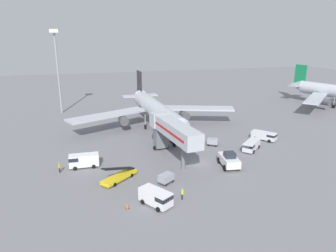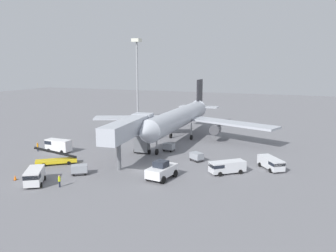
% 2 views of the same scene
% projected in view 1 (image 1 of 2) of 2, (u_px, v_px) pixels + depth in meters
% --- Properties ---
extents(ground_plane, '(300.00, 300.00, 0.00)m').
position_uv_depth(ground_plane, '(199.00, 164.00, 55.44)').
color(ground_plane, slate).
extents(airplane_at_gate, '(42.50, 41.83, 12.55)m').
position_uv_depth(airplane_at_gate, '(155.00, 109.00, 74.96)').
color(airplane_at_gate, '#B7BCC6').
rests_on(airplane_at_gate, ground).
extents(jet_bridge, '(5.08, 17.27, 7.48)m').
position_uv_depth(jet_bridge, '(171.00, 130.00, 56.35)').
color(jet_bridge, '#B2B7C1').
rests_on(jet_bridge, ground).
extents(pushback_tug, '(3.46, 5.57, 2.78)m').
position_uv_depth(pushback_tug, '(229.00, 160.00, 53.79)').
color(pushback_tug, white).
rests_on(pushback_tug, ground).
extents(belt_loader_truck, '(6.29, 5.63, 3.17)m').
position_uv_depth(belt_loader_truck, '(119.00, 176.00, 48.87)').
color(belt_loader_truck, yellow).
rests_on(belt_loader_truck, ground).
extents(service_van_far_left, '(5.49, 5.16, 1.88)m').
position_uv_depth(service_van_far_left, '(251.00, 145.00, 61.66)').
color(service_van_far_left, silver).
rests_on(service_van_far_left, ground).
extents(service_van_mid_left, '(5.09, 2.28, 2.38)m').
position_uv_depth(service_van_mid_left, '(83.00, 160.00, 53.53)').
color(service_van_mid_left, white).
rests_on(service_van_mid_left, ground).
extents(service_van_rear_left, '(4.70, 5.42, 1.83)m').
position_uv_depth(service_van_rear_left, '(265.00, 135.00, 67.69)').
color(service_van_rear_left, silver).
rests_on(service_van_rear_left, ground).
extents(service_van_near_left, '(4.24, 5.05, 2.18)m').
position_uv_depth(service_van_near_left, '(156.00, 197.00, 41.48)').
color(service_van_near_left, white).
rests_on(service_van_near_left, ground).
extents(baggage_cart_far_right, '(2.65, 2.43, 1.47)m').
position_uv_depth(baggage_cart_far_right, '(213.00, 142.00, 64.48)').
color(baggage_cart_far_right, '#38383D').
rests_on(baggage_cart_far_right, ground).
extents(baggage_cart_outer_right, '(2.19, 1.55, 1.53)m').
position_uv_depth(baggage_cart_outer_right, '(174.00, 138.00, 66.70)').
color(baggage_cart_outer_right, '#38383D').
rests_on(baggage_cart_outer_right, ground).
extents(baggage_cart_mid_center, '(2.78, 2.55, 1.48)m').
position_uv_depth(baggage_cart_mid_center, '(166.00, 178.00, 47.93)').
color(baggage_cart_mid_center, '#38383D').
rests_on(baggage_cart_mid_center, ground).
extents(ground_crew_worker_foreground, '(0.36, 0.36, 1.70)m').
position_uv_depth(ground_crew_worker_foreground, '(182.00, 194.00, 43.08)').
color(ground_crew_worker_foreground, '#1E2333').
rests_on(ground_crew_worker_foreground, ground).
extents(ground_crew_worker_midground, '(0.47, 0.47, 1.74)m').
position_uv_depth(ground_crew_worker_midground, '(59.00, 167.00, 51.60)').
color(ground_crew_worker_midground, '#1E2333').
rests_on(ground_crew_worker_midground, ground).
extents(safety_cone_alpha, '(0.49, 0.49, 0.74)m').
position_uv_depth(safety_cone_alpha, '(127.00, 206.00, 40.97)').
color(safety_cone_alpha, black).
rests_on(safety_cone_alpha, ground).
extents(apron_light_mast, '(2.40, 2.40, 23.98)m').
position_uv_depth(apron_light_mast, '(56.00, 55.00, 87.37)').
color(apron_light_mast, '#93969B').
rests_on(apron_light_mast, ground).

